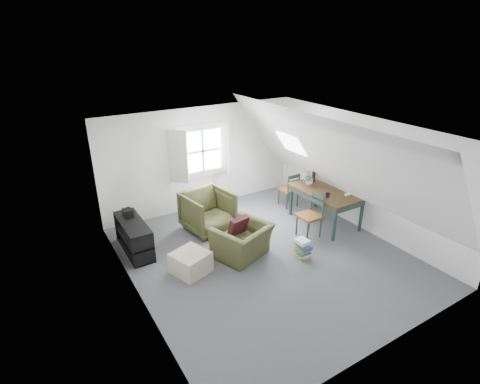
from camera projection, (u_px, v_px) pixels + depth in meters
floor at (266, 256)px, 7.39m from camera, size 5.50×5.50×0.00m
ceiling at (270, 132)px, 6.39m from camera, size 5.50×5.50×0.00m
wall_back at (202, 158)px, 9.04m from camera, size 5.00×0.00×5.00m
wall_front at (393, 275)px, 4.74m from camera, size 5.00×0.00×5.00m
wall_left at (134, 234)px, 5.70m from camera, size 0.00×5.50×5.50m
wall_right at (362, 174)px, 8.09m from camera, size 0.00×5.50×5.50m
slope_left at (189, 189)px, 5.94m from camera, size 3.19×5.50×4.48m
slope_right at (332, 158)px, 7.42m from camera, size 3.19×5.50×4.48m
dormer_window at (203, 151)px, 8.91m from camera, size 1.71×0.35×1.30m
skylight at (291, 144)px, 8.45m from camera, size 0.35×0.75×0.47m
armchair_near at (242, 255)px, 7.41m from camera, size 1.26×1.18×0.66m
armchair_far at (208, 229)px, 8.40m from camera, size 1.09×1.12×0.89m
throw_pillow at (238, 226)px, 7.30m from camera, size 0.45×0.31×0.43m
ottoman at (191, 262)px, 6.84m from camera, size 0.75×0.75×0.39m
dining_table at (326, 195)px, 8.41m from camera, size 0.97×1.61×0.81m
demijohn at (308, 180)px, 8.60m from camera, size 0.22×0.22×0.32m
vase_twigs at (314, 176)px, 8.79m from camera, size 0.08×0.09×0.64m
cup at (328, 197)px, 8.02m from camera, size 0.13×0.13×0.10m
paper_box at (348, 195)px, 8.11m from camera, size 0.12×0.09×0.04m
dining_chair_far at (289, 189)px, 9.32m from camera, size 0.42×0.42×0.89m
dining_chair_near at (311, 215)px, 7.95m from camera, size 0.44×0.44×0.95m
media_shelf at (135, 239)px, 7.43m from camera, size 0.42×1.27×0.65m
electronics_box at (128, 213)px, 7.49m from camera, size 0.18×0.24×0.18m
magazine_stack at (303, 248)px, 7.30m from camera, size 0.28×0.34×0.38m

